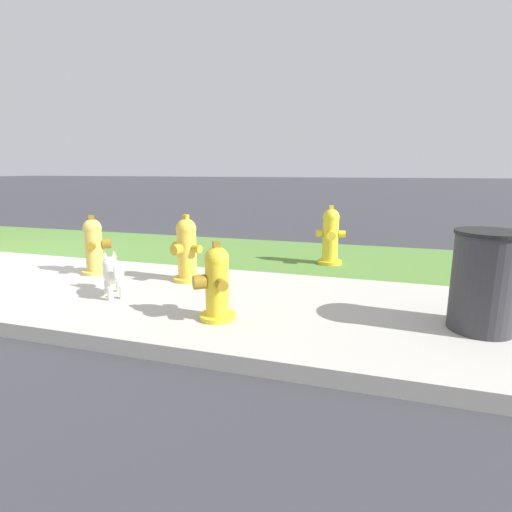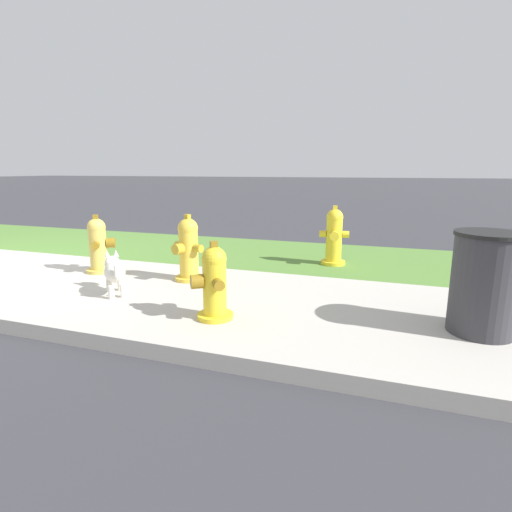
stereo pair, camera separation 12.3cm
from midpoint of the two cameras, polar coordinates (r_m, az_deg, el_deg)
The scene contains 7 objects.
grass_verge at distance 7.68m, azimuth -22.04°, elevation 2.00°, with size 18.00×2.22×0.01m, color #568438.
fire_hydrant_by_grass_verge at distance 5.23m, azimuth -20.98°, elevation 1.42°, with size 0.36×0.38×0.72m.
fire_hydrant_mid_block at distance 4.58m, azimuth -8.89°, elevation 0.95°, with size 0.40×0.38×0.77m.
fire_hydrant_near_corner at distance 3.37m, azimuth -5.00°, elevation -3.86°, with size 0.35×0.36×0.68m.
fire_hydrant_far_end at distance 5.42m, azimuth 11.73°, elevation 2.74°, with size 0.40×0.37×0.79m.
small_white_dog at distance 4.29m, azimuth -18.82°, elevation -2.07°, with size 0.46×0.47×0.42m.
trash_bin at distance 3.54m, azimuth 30.77°, elevation -3.44°, with size 0.51×0.51×0.80m.
Camera 2 is at (5.04, -3.43, 1.26)m, focal length 28.00 mm.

